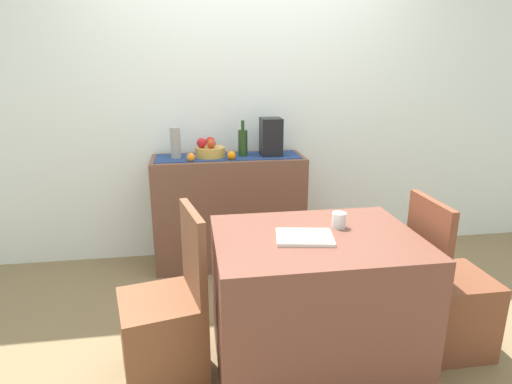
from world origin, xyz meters
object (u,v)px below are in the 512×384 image
(dining_table, at_px, (314,300))
(open_book, at_px, (304,237))
(fruit_bowl, at_px, (210,152))
(coffee_maker, at_px, (271,137))
(ceramic_vase, at_px, (176,143))
(coffee_cup, at_px, (339,220))
(chair_by_corner, at_px, (447,305))
(chair_near_window, at_px, (165,330))
(wine_bottle, at_px, (243,143))
(sideboard_console, at_px, (229,211))

(dining_table, relative_size, open_book, 3.72)
(fruit_bowl, height_order, coffee_maker, coffee_maker)
(ceramic_vase, distance_m, coffee_cup, 1.51)
(coffee_maker, xyz_separation_m, chair_by_corner, (0.78, -1.30, -0.77))
(chair_near_window, bearing_deg, chair_by_corner, -0.13)
(dining_table, bearing_deg, coffee_maker, 89.75)
(ceramic_vase, xyz_separation_m, dining_table, (0.73, -1.30, -0.64))
(ceramic_vase, xyz_separation_m, open_book, (0.65, -1.33, -0.26))
(wine_bottle, xyz_separation_m, coffee_maker, (0.22, 0.00, 0.04))
(fruit_bowl, xyz_separation_m, open_book, (0.39, -1.33, -0.19))
(open_book, bearing_deg, ceramic_vase, 125.92)
(wine_bottle, relative_size, coffee_cup, 3.42)
(coffee_maker, xyz_separation_m, chair_near_window, (-0.79, -1.30, -0.77))
(fruit_bowl, bearing_deg, ceramic_vase, 180.00)
(chair_near_window, xyz_separation_m, chair_by_corner, (1.57, -0.00, 0.00))
(sideboard_console, relative_size, wine_bottle, 4.22)
(wine_bottle, distance_m, coffee_maker, 0.22)
(fruit_bowl, xyz_separation_m, coffee_maker, (0.47, 0.00, 0.10))
(dining_table, bearing_deg, chair_near_window, 179.75)
(wine_bottle, bearing_deg, chair_near_window, -113.72)
(sideboard_console, distance_m, fruit_bowl, 0.51)
(ceramic_vase, distance_m, dining_table, 1.62)
(wine_bottle, height_order, open_book, wine_bottle)
(dining_table, bearing_deg, coffee_cup, 32.78)
(wine_bottle, xyz_separation_m, dining_table, (0.22, -1.30, -0.63))
(sideboard_console, xyz_separation_m, fruit_bowl, (-0.14, 0.00, 0.49))
(dining_table, xyz_separation_m, open_book, (-0.07, -0.03, 0.38))
(sideboard_console, xyz_separation_m, coffee_maker, (0.34, 0.00, 0.59))
(ceramic_vase, relative_size, coffee_cup, 2.89)
(dining_table, height_order, open_book, open_book)
(fruit_bowl, height_order, ceramic_vase, ceramic_vase)
(dining_table, distance_m, coffee_cup, 0.45)
(ceramic_vase, xyz_separation_m, chair_near_window, (-0.06, -1.30, -0.74))
(wine_bottle, height_order, chair_by_corner, wine_bottle)
(sideboard_console, distance_m, open_book, 1.39)
(coffee_maker, height_order, open_book, coffee_maker)
(chair_near_window, relative_size, chair_by_corner, 1.00)
(coffee_maker, relative_size, open_book, 1.05)
(sideboard_console, height_order, open_book, sideboard_console)
(sideboard_console, height_order, coffee_maker, coffee_maker)
(wine_bottle, bearing_deg, coffee_maker, 0.00)
(coffee_maker, bearing_deg, open_book, -93.39)
(ceramic_vase, bearing_deg, chair_by_corner, -40.70)
(ceramic_vase, height_order, coffee_cup, ceramic_vase)
(chair_near_window, bearing_deg, coffee_maker, 58.63)
(chair_by_corner, bearing_deg, dining_table, 180.00)
(dining_table, distance_m, chair_near_window, 0.79)
(sideboard_console, height_order, coffee_cup, sideboard_console)
(chair_near_window, distance_m, chair_by_corner, 1.57)
(fruit_bowl, bearing_deg, open_book, -73.51)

